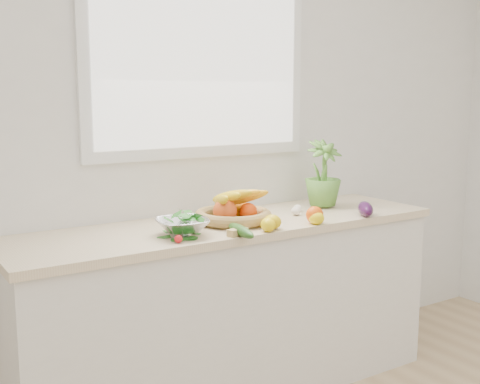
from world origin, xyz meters
TOP-DOWN VIEW (x-y plane):
  - back_wall at (0.00, 2.25)m, footprint 4.50×0.02m
  - counter_cabinet at (0.00, 1.95)m, footprint 2.20×0.58m
  - countertop at (0.00, 1.95)m, footprint 2.24×0.62m
  - window_frame at (0.00, 2.23)m, footprint 1.30×0.03m
  - window_pane at (0.00, 2.21)m, footprint 1.18×0.01m
  - orange_loose at (0.33, 1.69)m, footprint 0.10×0.10m
  - lemon_a at (0.09, 1.71)m, footprint 0.10×0.11m
  - lemon_b at (0.04, 1.67)m, footprint 0.07×0.09m
  - lemon_c at (0.33, 1.67)m, footprint 0.09×0.10m
  - apple at (0.10, 1.92)m, footprint 0.07×0.07m
  - ginger at (-0.12, 1.68)m, footprint 0.11×0.06m
  - garlic_a at (0.18, 1.89)m, footprint 0.07×0.07m
  - garlic_b at (0.45, 1.97)m, footprint 0.06×0.06m
  - garlic_c at (0.38, 1.90)m, footprint 0.06×0.06m
  - eggplant at (0.68, 1.69)m, footprint 0.16×0.20m
  - cucumber at (-0.11, 1.67)m, footprint 0.09×0.27m
  - radish at (-0.41, 1.70)m, footprint 0.04×0.04m
  - potted_herb at (0.65, 2.01)m, footprint 0.22×0.22m
  - fruit_basket at (0.01, 1.93)m, footprint 0.50×0.50m
  - colander_with_spinach at (-0.33, 1.82)m, footprint 0.27×0.27m

SIDE VIEW (x-z plane):
  - counter_cabinet at x=0.00m, z-range 0.00..0.86m
  - countertop at x=0.00m, z-range 0.86..0.90m
  - ginger at x=-0.12m, z-range 0.90..0.93m
  - radish at x=-0.41m, z-range 0.90..0.94m
  - garlic_b at x=0.45m, z-range 0.90..0.94m
  - garlic_c at x=0.38m, z-range 0.90..0.94m
  - garlic_a at x=0.18m, z-range 0.90..0.94m
  - cucumber at x=-0.11m, z-range 0.90..0.95m
  - lemon_c at x=0.33m, z-range 0.90..0.97m
  - lemon_b at x=0.04m, z-range 0.90..0.97m
  - lemon_a at x=0.09m, z-range 0.90..0.97m
  - apple at x=0.10m, z-range 0.90..0.97m
  - eggplant at x=0.68m, z-range 0.90..0.98m
  - orange_loose at x=0.33m, z-range 0.90..0.99m
  - fruit_basket at x=0.01m, z-range 0.86..1.05m
  - colander_with_spinach at x=-0.33m, z-range 0.90..1.02m
  - potted_herb at x=0.65m, z-range 0.91..1.28m
  - back_wall at x=0.00m, z-range 0.00..2.70m
  - window_frame at x=0.00m, z-range 1.20..2.30m
  - window_pane at x=0.00m, z-range 1.26..2.24m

